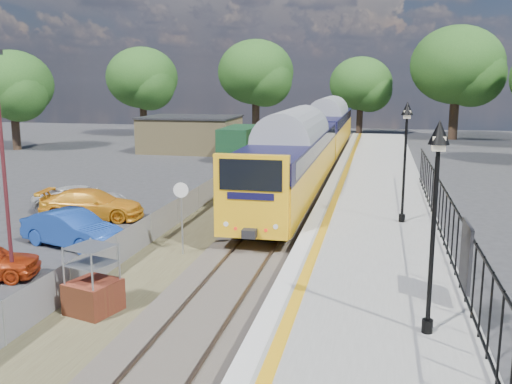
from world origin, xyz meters
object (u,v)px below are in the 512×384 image
(victorian_lamp_south, at_px, (436,178))
(carpark_lamp, at_px, (3,155))
(speed_sign, at_px, (181,206))
(car_yellow, at_px, (92,204))
(train, at_px, (316,138))
(brick_plinth, at_px, (93,281))
(car_white, at_px, (82,200))
(car_blue, at_px, (72,229))
(victorian_lamp_north, at_px, (406,134))

(victorian_lamp_south, height_order, carpark_lamp, carpark_lamp)
(speed_sign, bearing_deg, car_yellow, 134.94)
(train, height_order, carpark_lamp, carpark_lamp)
(brick_plinth, bearing_deg, car_white, 120.22)
(brick_plinth, height_order, car_white, brick_plinth)
(speed_sign, xyz_separation_m, car_yellow, (-5.91, 4.42, -1.15))
(car_yellow, bearing_deg, car_blue, -169.01)
(carpark_lamp, xyz_separation_m, car_white, (-2.74, 9.31, -3.44))
(train, xyz_separation_m, speed_sign, (-2.50, -20.64, -0.51))
(car_white, bearing_deg, carpark_lamp, -161.54)
(victorian_lamp_north, xyz_separation_m, train, (-5.30, 17.45, -1.96))
(victorian_lamp_north, bearing_deg, brick_plinth, -134.08)
(train, bearing_deg, victorian_lamp_north, -73.11)
(carpark_lamp, bearing_deg, brick_plinth, -24.62)
(train, bearing_deg, victorian_lamp_south, -78.67)
(victorian_lamp_south, relative_size, carpark_lamp, 0.64)
(train, bearing_deg, brick_plinth, -96.79)
(victorian_lamp_south, height_order, car_yellow, victorian_lamp_south)
(victorian_lamp_north, relative_size, car_blue, 1.09)
(train, bearing_deg, carpark_lamp, -105.49)
(victorian_lamp_north, bearing_deg, car_yellow, 174.88)
(victorian_lamp_north, distance_m, speed_sign, 8.78)
(victorian_lamp_south, xyz_separation_m, carpark_lamp, (-12.28, 3.00, -0.22))
(car_blue, bearing_deg, victorian_lamp_north, -58.66)
(victorian_lamp_north, height_order, car_yellow, victorian_lamp_north)
(brick_plinth, xyz_separation_m, carpark_lamp, (-3.67, 1.68, 3.14))
(brick_plinth, height_order, car_blue, brick_plinth)
(car_yellow, bearing_deg, car_white, 38.15)
(car_yellow, bearing_deg, speed_sign, -134.19)
(victorian_lamp_south, bearing_deg, train, 101.33)
(car_blue, bearing_deg, victorian_lamp_south, -101.53)
(victorian_lamp_south, distance_m, car_blue, 14.80)
(victorian_lamp_north, bearing_deg, carpark_lamp, -149.88)
(speed_sign, xyz_separation_m, car_blue, (-4.51, 0.22, -1.14))
(victorian_lamp_north, bearing_deg, speed_sign, -157.75)
(victorian_lamp_north, distance_m, carpark_lamp, 13.96)
(victorian_lamp_south, height_order, car_blue, victorian_lamp_south)
(victorian_lamp_north, distance_m, car_blue, 13.17)
(train, relative_size, speed_sign, 15.06)
(victorian_lamp_south, bearing_deg, car_blue, 150.68)
(victorian_lamp_south, height_order, train, victorian_lamp_south)
(victorian_lamp_north, relative_size, speed_sign, 1.70)
(train, distance_m, car_yellow, 18.35)
(carpark_lamp, height_order, car_blue, carpark_lamp)
(victorian_lamp_north, relative_size, carpark_lamp, 0.64)
(speed_sign, xyz_separation_m, car_white, (-7.01, 5.50, -1.20))
(victorian_lamp_south, relative_size, train, 0.11)
(victorian_lamp_south, height_order, car_white, victorian_lamp_south)
(train, relative_size, car_blue, 9.67)
(carpark_lamp, height_order, car_white, carpark_lamp)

